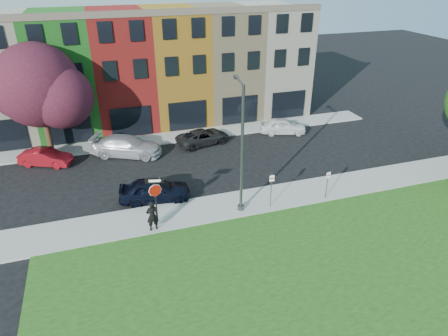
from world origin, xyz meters
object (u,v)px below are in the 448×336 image
object	(u,v)px
stop_sign	(155,191)
sedan_near	(155,190)
man	(152,216)
street_lamp	(241,150)

from	to	relation	value
stop_sign	sedan_near	world-z (taller)	stop_sign
man	sedan_near	xyz separation A→B (m)	(0.65, 3.34, -0.29)
sedan_near	street_lamp	distance (m)	6.53
stop_sign	street_lamp	bearing A→B (deg)	12.57
stop_sign	man	world-z (taller)	stop_sign
stop_sign	sedan_near	xyz separation A→B (m)	(0.28, 2.68, -1.48)
stop_sign	street_lamp	distance (m)	5.51
stop_sign	sedan_near	size ratio (longest dim) A/B	0.63
street_lamp	sedan_near	bearing A→B (deg)	159.53
man	street_lamp	distance (m)	6.37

